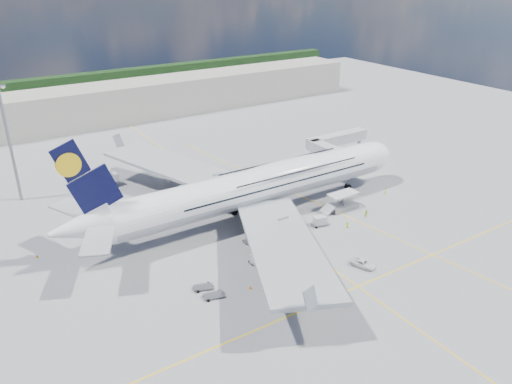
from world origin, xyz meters
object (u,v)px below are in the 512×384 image
crew_loader (366,214)px  crew_tug (311,287)px  cone_wing_right_outer (312,283)px  catering_truck_outer (102,179)px  dolly_row_a (203,287)px  airliner (259,185)px  crew_van (347,225)px  cone_wing_left_outer (153,199)px  crew_wing (270,248)px  service_van (363,264)px  cone_tail (37,256)px  baggage_tug (293,262)px  jet_bridge (334,145)px  dolly_nose_near (312,253)px  dolly_row_c (256,258)px  dolly_back (214,295)px  light_mast (10,143)px  cone_wing_left_inner (205,203)px  cone_nose (335,177)px  cargo_loader (342,204)px  cone_wing_right_inner (250,287)px  catering_truck_inner (193,193)px  dolly_nose_far (320,221)px  dolly_row_b (250,240)px  crew_nose (386,191)px

crew_loader → crew_tug: (-25.74, -14.22, -0.00)m
cone_wing_right_outer → catering_truck_outer: bearing=106.4°
dolly_row_a → airliner: bearing=59.1°
crew_van → cone_wing_left_outer: bearing=-12.0°
crew_wing → service_van: bearing=-114.1°
catering_truck_outer → cone_tail: size_ratio=12.49×
crew_tug → baggage_tug: bearing=65.6°
dolly_row_a → cone_wing_left_outer: 36.42m
jet_bridge → dolly_nose_near: (-30.79, -30.24, -5.74)m
crew_van → cone_wing_right_outer: (-17.94, -11.23, -0.49)m
dolly_nose_near → crew_loader: (19.39, 6.42, -0.19)m
dolly_row_c → dolly_back: (-11.09, -4.87, -0.59)m
cone_wing_left_outer → dolly_nose_near: bearing=-69.4°
dolly_row_a → crew_van: bearing=25.9°
crew_tug → cone_tail: 49.01m
dolly_back → baggage_tug: (15.93, 0.64, 0.38)m
light_mast → dolly_row_c: bearing=-59.0°
catering_truck_outer → cone_wing_left_inner: size_ratio=11.99×
cone_tail → crew_loader: bearing=-18.7°
cone_nose → cargo_loader: bearing=-126.0°
catering_truck_outer → cone_wing_right_inner: bearing=-87.4°
service_van → cone_wing_left_outer: bearing=94.4°
service_van → cone_nose: 39.56m
dolly_row_a → crew_tug: bearing=-14.7°
crew_loader → cone_nose: size_ratio=3.30×
dolly_row_c → catering_truck_inner: bearing=66.3°
crew_van → cargo_loader: bearing=-85.6°
cargo_loader → light_mast: bearing=143.5°
cone_nose → cone_wing_left_inner: cone_wing_left_inner is taller
dolly_nose_far → light_mast: bearing=148.7°
dolly_row_b → baggage_tug: (1.90, -10.89, 0.41)m
dolly_row_b → cone_nose: cone_nose is taller
crew_van → crew_tug: size_ratio=0.84×
dolly_row_c → crew_van: size_ratio=2.06×
crew_wing → catering_truck_inner: bearing=29.9°
crew_wing → cone_nose: size_ratio=2.76×
catering_truck_inner → cone_wing_right_inner: catering_truck_inner is taller
crew_van → cone_wing_right_outer: crew_van is taller
dolly_row_b → jet_bridge: bearing=15.3°
cargo_loader → catering_truck_outer: bearing=135.3°
catering_truck_outer → crew_nose: (52.83, -38.99, -1.09)m
dolly_nose_far → cone_wing_left_outer: size_ratio=5.44×
service_van → crew_wing: (-10.83, 12.85, 0.16)m
light_mast → crew_wing: 60.38m
catering_truck_inner → service_van: (12.78, -40.23, -1.24)m
jet_bridge → crew_wing: size_ratio=12.23×
crew_wing → crew_van: size_ratio=1.01×
light_mast → cone_wing_left_outer: size_ratio=39.62×
airliner → dolly_nose_near: size_ratio=23.26×
dolly_row_a → jet_bridge: bearing=49.7°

